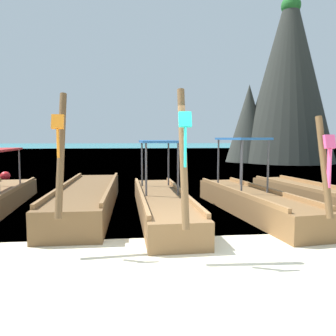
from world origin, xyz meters
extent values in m
plane|color=beige|center=(0.00, 0.00, 0.00)|extent=(120.00, 120.00, 0.00)
plane|color=teal|center=(0.00, 61.63, 0.00)|extent=(120.00, 120.00, 0.00)
cube|color=#9F7246|center=(-4.13, 4.07, 0.55)|extent=(0.57, 6.21, 0.10)
cylinder|color=#4C4C51|center=(-4.41, 5.91, 1.05)|extent=(0.05, 0.05, 1.11)
cube|color=brown|center=(-2.13, 4.32, 0.32)|extent=(1.36, 6.04, 0.63)
cube|color=brown|center=(-2.76, 4.32, 0.68)|extent=(0.10, 5.56, 0.10)
cube|color=brown|center=(-1.49, 4.32, 0.68)|extent=(0.10, 5.56, 0.10)
cylinder|color=brown|center=(-2.12, 1.11, 1.69)|extent=(0.12, 0.80, 2.16)
cube|color=orange|center=(-2.12, 0.93, 2.24)|extent=(0.20, 0.13, 0.25)
cube|color=orange|center=(-2.12, 0.91, 1.88)|extent=(0.03, 0.08, 0.48)
cube|color=brown|center=(-0.17, 3.54, 0.27)|extent=(1.34, 5.86, 0.53)
cube|color=#9F7246|center=(-0.70, 3.53, 0.58)|extent=(0.26, 5.36, 0.10)
cube|color=#9F7246|center=(0.36, 3.56, 0.58)|extent=(0.26, 5.36, 0.10)
cylinder|color=brown|center=(-0.07, 0.52, 1.65)|extent=(0.14, 0.64, 2.26)
cube|color=#1ECCBC|center=(-0.07, 0.38, 2.25)|extent=(0.20, 0.12, 0.25)
cube|color=#1ECCBC|center=(-0.07, 0.36, 1.82)|extent=(0.03, 0.08, 0.62)
cylinder|color=#4C4C51|center=(-0.57, 3.39, 1.19)|extent=(0.05, 0.05, 1.31)
cylinder|color=#4C4C51|center=(0.23, 3.41, 1.19)|extent=(0.05, 0.05, 1.31)
cylinder|color=#4C4C51|center=(-0.63, 5.13, 1.19)|extent=(0.05, 0.05, 1.31)
cylinder|color=#4C4C51|center=(0.17, 5.16, 1.19)|extent=(0.05, 0.05, 1.31)
cube|color=#235BA3|center=(-0.20, 4.27, 1.87)|extent=(1.04, 1.98, 0.06)
cube|color=brown|center=(2.17, 3.44, 0.28)|extent=(1.70, 5.31, 0.57)
cube|color=#996C3F|center=(1.69, 3.38, 0.62)|extent=(0.70, 4.77, 0.10)
cube|color=#996C3F|center=(2.64, 3.50, 0.62)|extent=(0.70, 4.77, 0.10)
cylinder|color=brown|center=(2.51, 0.80, 1.46)|extent=(0.19, 0.54, 1.82)
cube|color=#F24C8C|center=(2.52, 0.70, 1.90)|extent=(0.21, 0.14, 0.25)
cube|color=#F24C8C|center=(2.52, 0.68, 1.44)|extent=(0.04, 0.08, 0.69)
cylinder|color=#4C4C51|center=(1.82, 3.27, 1.24)|extent=(0.06, 0.06, 1.35)
cylinder|color=#4C4C51|center=(2.54, 3.36, 1.24)|extent=(0.06, 0.06, 1.35)
cylinder|color=#4C4C51|center=(1.62, 4.82, 1.24)|extent=(0.06, 0.06, 1.35)
cylinder|color=#4C4C51|center=(2.34, 4.91, 1.24)|extent=(0.06, 0.06, 1.35)
cube|color=#235BA3|center=(2.08, 4.09, 1.95)|extent=(1.10, 1.86, 0.06)
cube|color=brown|center=(4.55, 4.54, 0.23)|extent=(1.88, 5.79, 0.47)
cube|color=#996C3F|center=(4.06, 4.47, 0.52)|extent=(0.83, 5.19, 0.10)
cube|color=#996C3F|center=(5.04, 4.62, 0.52)|extent=(0.83, 5.19, 0.10)
cone|color=#2D302B|center=(11.58, 21.25, 7.29)|extent=(7.46, 7.46, 14.58)
cone|color=#32352F|center=(8.61, 22.00, 3.18)|extent=(3.74, 3.74, 6.35)
sphere|color=#236B28|center=(11.58, 21.25, 12.38)|extent=(1.52, 1.52, 1.52)
sphere|color=red|center=(-6.74, 10.95, 0.22)|extent=(0.44, 0.44, 0.44)
camera|label=1|loc=(-0.86, -4.74, 1.96)|focal=35.36mm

